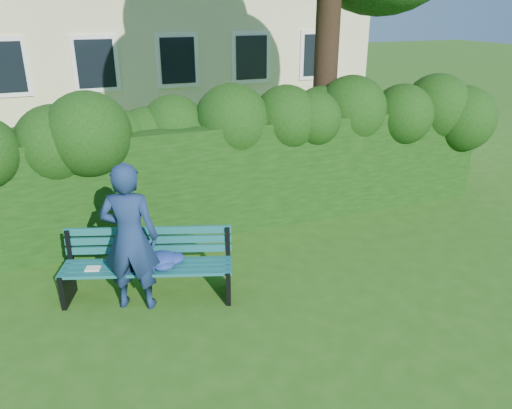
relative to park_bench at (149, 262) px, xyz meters
name	(u,v)px	position (x,y,z in m)	size (l,w,h in m)	color
ground	(272,283)	(1.61, -0.31, -0.50)	(80.00, 80.00, 0.00)	#2A5715
hedge	(221,175)	(1.61, 1.89, 0.40)	(10.00, 1.00, 1.80)	black
park_bench	(149,262)	(0.00, 0.00, 0.00)	(2.22, 1.23, 0.89)	#0F4D4E
man_reading	(130,238)	(-0.21, -0.14, 0.45)	(0.69, 0.45, 1.90)	navy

